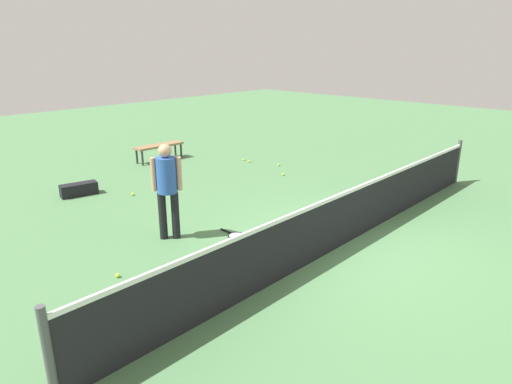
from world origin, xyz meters
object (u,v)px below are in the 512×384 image
Objects in this scene: tennis_ball_stray_right at (133,194)px; tennis_ball_baseline at (118,275)px; tennis_ball_by_net at (283,174)px; tennis_ball_stray_left at (249,161)px; equipment_bag at (81,189)px; tennis_racket_near_player at (235,235)px; tennis_ball_near_player at (279,165)px; tennis_ball_midcourt at (244,160)px; courtside_bench at (159,147)px; player_near_side at (167,184)px.

tennis_ball_baseline is at bearing 54.87° from tennis_ball_stray_right.
tennis_ball_stray_right is at bearing -21.47° from tennis_ball_by_net.
equipment_bag is at bearing -8.40° from tennis_ball_stray_left.
tennis_ball_stray_left reaches higher than tennis_racket_near_player.
tennis_ball_near_player is 1.00× the size of tennis_ball_baseline.
equipment_bag is (4.81, -0.45, 0.11)m from tennis_ball_midcourt.
tennis_ball_near_player and tennis_ball_stray_left have the same top height.
tennis_racket_near_player is 4.99m from tennis_ball_near_player.
tennis_ball_midcourt is (-0.41, -1.87, 0.00)m from tennis_ball_by_net.
courtside_bench is (1.28, -3.70, 0.38)m from tennis_ball_by_net.
equipment_bag is at bearing 23.81° from courtside_bench.
equipment_bag reaches higher than tennis_ball_stray_left.
tennis_ball_baseline is at bearing 20.70° from tennis_ball_near_player.
courtside_bench reaches higher than tennis_ball_stray_left.
tennis_ball_stray_right is at bearing 2.79° from tennis_ball_stray_left.
tennis_ball_baseline reaches higher than tennis_racket_near_player.
tennis_ball_baseline is (6.49, 2.45, 0.00)m from tennis_ball_near_player.
equipment_bag is (0.82, -4.23, 0.13)m from tennis_racket_near_player.
tennis_racket_near_player is 8.89× the size of tennis_ball_stray_right.
tennis_ball_by_net is 1.00× the size of tennis_ball_stray_left.
courtside_bench is (1.66, -2.09, 0.38)m from tennis_ball_stray_left.
tennis_ball_near_player and tennis_ball_midcourt have the same top height.
tennis_ball_baseline is (1.40, 0.61, -0.98)m from player_near_side.
tennis_ball_by_net is 6.09m from tennis_ball_baseline.
tennis_ball_baseline is (2.25, -0.17, 0.02)m from tennis_racket_near_player.
tennis_ball_stray_left is (-0.38, -1.62, 0.00)m from tennis_ball_by_net.
tennis_ball_near_player is 5.31m from equipment_bag.
tennis_ball_near_player is 1.00× the size of tennis_ball_stray_left.
tennis_ball_midcourt is at bearing -78.10° from tennis_ball_near_player.
courtside_bench reaches higher than tennis_ball_midcourt.
tennis_ball_stray_left is at bearing 171.60° from equipment_bag.
player_near_side is 5.63m from tennis_ball_stray_left.
player_near_side is 3.56m from equipment_bag.
tennis_ball_midcourt and tennis_ball_stray_left have the same top height.
tennis_ball_baseline is (6.25, 3.61, 0.00)m from tennis_ball_midcourt.
tennis_ball_stray_right is at bearing -89.49° from tennis_racket_near_player.
tennis_ball_midcourt is 1.00× the size of tennis_ball_stray_left.
tennis_ball_near_player is (-5.09, -1.84, -0.98)m from player_near_side.
tennis_ball_stray_left is 2.69m from courtside_bench.
tennis_ball_stray_right is (4.27, -0.70, 0.00)m from tennis_ball_near_player.
equipment_bag is at bearing -109.46° from tennis_ball_baseline.
tennis_ball_stray_right is (4.03, 0.45, 0.00)m from tennis_ball_midcourt.
tennis_ball_stray_right is (-2.22, -3.16, 0.00)m from tennis_ball_baseline.
tennis_ball_midcourt is (-4.00, -3.78, 0.02)m from tennis_racket_near_player.
tennis_ball_by_net is at bearing 152.17° from equipment_bag.
tennis_ball_midcourt and tennis_ball_stray_right have the same top height.
tennis_ball_stray_left is 0.08× the size of equipment_bag.
tennis_ball_midcourt is 7.21m from tennis_ball_baseline.
player_near_side is at bearing 29.62° from tennis_ball_stray_left.
player_near_side reaches higher than tennis_ball_baseline.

